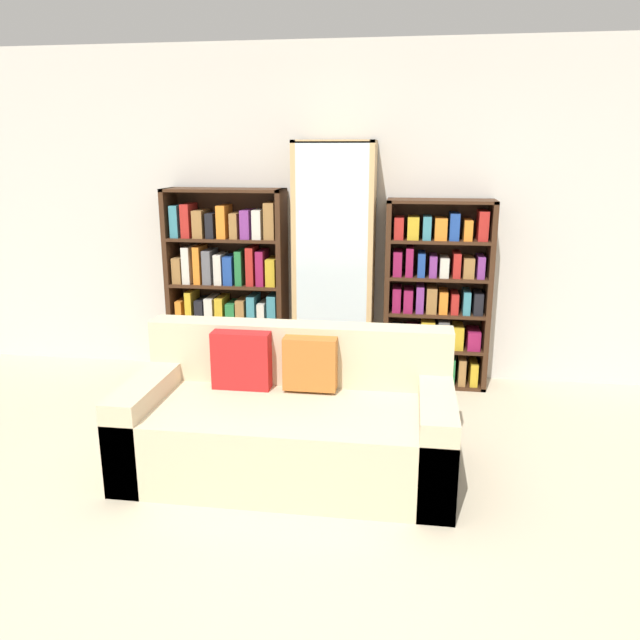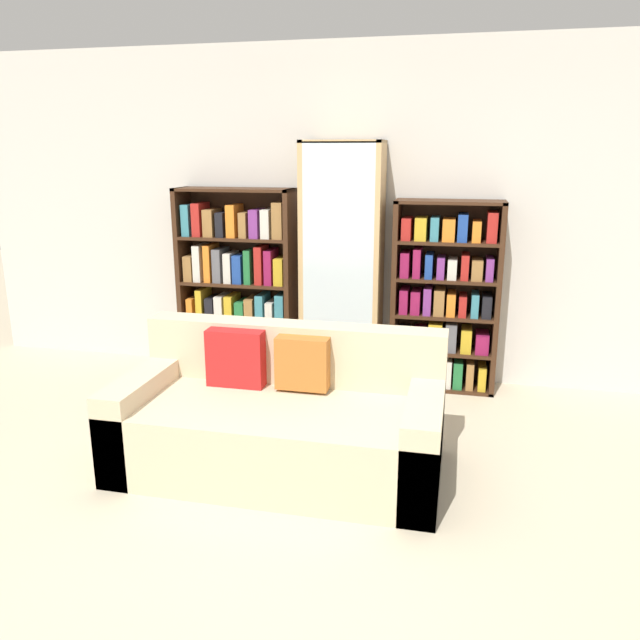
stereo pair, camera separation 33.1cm
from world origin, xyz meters
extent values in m
plane|color=beige|center=(0.00, 0.00, 0.00)|extent=(16.00, 16.00, 0.00)
cube|color=beige|center=(0.00, 2.52, 1.35)|extent=(7.02, 0.06, 2.70)
cube|color=beige|center=(-0.23, 0.69, 0.22)|extent=(1.91, 0.93, 0.44)
cube|color=beige|center=(-0.23, 1.05, 0.63)|extent=(1.91, 0.20, 0.38)
cube|color=beige|center=(-1.09, 0.69, 0.28)|extent=(0.20, 0.93, 0.56)
cube|color=beige|center=(0.62, 0.69, 0.28)|extent=(0.20, 0.93, 0.56)
cube|color=red|center=(-0.57, 0.89, 0.62)|extent=(0.36, 0.12, 0.36)
cube|color=#B76628|center=(-0.14, 0.89, 0.62)|extent=(0.32, 0.12, 0.32)
cube|color=#3D2314|center=(-1.54, 2.31, 0.79)|extent=(0.04, 0.32, 1.57)
cube|color=#3D2314|center=(-0.60, 2.31, 0.79)|extent=(0.04, 0.32, 1.57)
cube|color=#3D2314|center=(-1.07, 2.31, 1.56)|extent=(0.99, 0.32, 0.02)
cube|color=#3D2314|center=(-1.07, 2.31, 0.01)|extent=(0.99, 0.32, 0.02)
cube|color=#3D2314|center=(-1.07, 2.46, 0.79)|extent=(0.99, 0.01, 1.57)
cube|color=#3D2314|center=(-1.07, 2.31, 0.41)|extent=(0.91, 0.32, 0.02)
cube|color=#3D2314|center=(-1.07, 2.31, 0.79)|extent=(0.91, 0.32, 0.02)
cube|color=#3D2314|center=(-1.07, 2.31, 1.17)|extent=(0.91, 0.32, 0.02)
cube|color=olive|center=(-1.46, 2.30, 0.18)|extent=(0.06, 0.24, 0.31)
cube|color=beige|center=(-1.37, 2.30, 0.16)|extent=(0.07, 0.24, 0.27)
cube|color=gold|center=(-1.27, 2.30, 0.15)|extent=(0.07, 0.24, 0.26)
cube|color=beige|center=(-1.17, 2.30, 0.12)|extent=(0.08, 0.24, 0.20)
cube|color=olive|center=(-1.07, 2.30, 0.12)|extent=(0.09, 0.24, 0.20)
cube|color=teal|center=(-0.97, 2.30, 0.15)|extent=(0.07, 0.24, 0.26)
cube|color=#7A3384|center=(-0.87, 2.30, 0.15)|extent=(0.06, 0.24, 0.26)
cube|color=#237038|center=(-0.77, 2.30, 0.12)|extent=(0.08, 0.24, 0.20)
cube|color=teal|center=(-0.67, 2.30, 0.14)|extent=(0.07, 0.24, 0.24)
cube|color=orange|center=(-1.47, 2.30, 0.53)|extent=(0.05, 0.24, 0.23)
cube|color=gold|center=(-1.38, 2.30, 0.57)|extent=(0.06, 0.24, 0.31)
cube|color=black|center=(-1.29, 2.30, 0.54)|extent=(0.07, 0.24, 0.24)
cube|color=beige|center=(-1.21, 2.30, 0.55)|extent=(0.07, 0.24, 0.26)
cube|color=gold|center=(-1.12, 2.30, 0.55)|extent=(0.07, 0.24, 0.27)
cube|color=#237038|center=(-1.02, 2.30, 0.53)|extent=(0.08, 0.24, 0.22)
cube|color=olive|center=(-0.94, 2.30, 0.54)|extent=(0.07, 0.24, 0.25)
cube|color=teal|center=(-0.84, 2.30, 0.56)|extent=(0.07, 0.24, 0.29)
cube|color=beige|center=(-0.76, 2.30, 0.53)|extent=(0.06, 0.24, 0.23)
cube|color=teal|center=(-0.67, 2.30, 0.57)|extent=(0.07, 0.24, 0.30)
cube|color=olive|center=(-1.46, 2.30, 0.90)|extent=(0.07, 0.24, 0.21)
cube|color=beige|center=(-1.38, 2.30, 0.95)|extent=(0.06, 0.24, 0.30)
cube|color=orange|center=(-1.29, 2.30, 0.95)|extent=(0.06, 0.24, 0.31)
cube|color=#5B5B60|center=(-1.21, 2.30, 0.94)|extent=(0.07, 0.24, 0.28)
cube|color=beige|center=(-1.11, 2.30, 0.92)|extent=(0.06, 0.24, 0.25)
cube|color=#1E4293|center=(-1.03, 2.30, 0.92)|extent=(0.08, 0.24, 0.23)
cube|color=#237038|center=(-0.94, 2.30, 0.94)|extent=(0.06, 0.24, 0.28)
cube|color=#AD231E|center=(-0.84, 2.30, 0.95)|extent=(0.06, 0.24, 0.31)
cube|color=#8E1947|center=(-0.76, 2.30, 0.94)|extent=(0.06, 0.24, 0.28)
cube|color=gold|center=(-0.67, 2.30, 0.91)|extent=(0.08, 0.24, 0.22)
cube|color=teal|center=(-1.46, 2.30, 1.31)|extent=(0.07, 0.24, 0.26)
cube|color=#AD231E|center=(-1.37, 2.30, 1.31)|extent=(0.07, 0.24, 0.27)
cube|color=olive|center=(-1.27, 2.30, 1.29)|extent=(0.08, 0.24, 0.22)
cube|color=black|center=(-1.16, 2.30, 1.28)|extent=(0.07, 0.24, 0.20)
cube|color=orange|center=(-1.07, 2.30, 1.31)|extent=(0.07, 0.24, 0.26)
cube|color=olive|center=(-0.97, 2.30, 1.28)|extent=(0.06, 0.24, 0.20)
cube|color=#7A3384|center=(-0.87, 2.30, 1.29)|extent=(0.07, 0.24, 0.23)
cube|color=beige|center=(-0.78, 2.30, 1.30)|extent=(0.07, 0.24, 0.23)
cube|color=olive|center=(-0.68, 2.30, 1.32)|extent=(0.08, 0.24, 0.29)
cube|color=tan|center=(-0.46, 2.29, 0.97)|extent=(0.04, 0.36, 1.95)
cube|color=tan|center=(0.13, 2.29, 0.97)|extent=(0.04, 0.36, 1.95)
cube|color=tan|center=(-0.16, 2.29, 1.93)|extent=(0.64, 0.36, 0.02)
cube|color=tan|center=(-0.16, 2.29, 0.01)|extent=(0.64, 0.36, 0.02)
cube|color=tan|center=(-0.16, 2.46, 0.97)|extent=(0.64, 0.01, 1.95)
cube|color=silver|center=(-0.16, 2.11, 0.97)|extent=(0.56, 0.01, 1.92)
cube|color=tan|center=(-0.16, 2.29, 0.34)|extent=(0.56, 0.32, 0.02)
cube|color=tan|center=(-0.16, 2.29, 0.66)|extent=(0.56, 0.32, 0.02)
cube|color=tan|center=(-0.16, 2.29, 0.97)|extent=(0.56, 0.32, 0.02)
cube|color=tan|center=(-0.16, 2.29, 1.29)|extent=(0.56, 0.32, 0.02)
cube|color=tan|center=(-0.16, 2.29, 1.61)|extent=(0.56, 0.32, 0.02)
cylinder|color=silver|center=(-0.37, 2.29, 0.06)|extent=(0.01, 0.01, 0.07)
cone|color=silver|center=(-0.37, 2.29, 0.14)|extent=(0.07, 0.07, 0.09)
cylinder|color=silver|center=(-0.27, 2.27, 0.06)|extent=(0.01, 0.01, 0.07)
cone|color=silver|center=(-0.27, 2.27, 0.14)|extent=(0.07, 0.07, 0.09)
cylinder|color=silver|center=(-0.16, 2.29, 0.06)|extent=(0.01, 0.01, 0.07)
cone|color=silver|center=(-0.16, 2.29, 0.14)|extent=(0.07, 0.07, 0.09)
cylinder|color=silver|center=(-0.06, 2.27, 0.06)|extent=(0.01, 0.01, 0.07)
cone|color=silver|center=(-0.06, 2.27, 0.14)|extent=(0.07, 0.07, 0.09)
cylinder|color=silver|center=(0.04, 2.28, 0.06)|extent=(0.01, 0.01, 0.07)
cone|color=silver|center=(0.04, 2.28, 0.14)|extent=(0.07, 0.07, 0.09)
cylinder|color=silver|center=(-0.37, 2.28, 0.40)|extent=(0.01, 0.01, 0.09)
cone|color=silver|center=(-0.37, 2.28, 0.49)|extent=(0.07, 0.07, 0.11)
cylinder|color=silver|center=(-0.27, 2.27, 0.40)|extent=(0.01, 0.01, 0.09)
cone|color=silver|center=(-0.27, 2.27, 0.49)|extent=(0.07, 0.07, 0.11)
cylinder|color=silver|center=(-0.16, 2.28, 0.40)|extent=(0.01, 0.01, 0.09)
cone|color=silver|center=(-0.16, 2.28, 0.49)|extent=(0.07, 0.07, 0.11)
cylinder|color=silver|center=(-0.06, 2.30, 0.40)|extent=(0.01, 0.01, 0.09)
cone|color=silver|center=(-0.06, 2.30, 0.49)|extent=(0.07, 0.07, 0.11)
cylinder|color=silver|center=(0.04, 2.29, 0.40)|extent=(0.01, 0.01, 0.09)
cone|color=silver|center=(0.04, 2.29, 0.49)|extent=(0.07, 0.07, 0.11)
cylinder|color=silver|center=(-0.36, 2.30, 0.71)|extent=(0.01, 0.01, 0.09)
cone|color=silver|center=(-0.36, 2.30, 0.81)|extent=(0.09, 0.09, 0.11)
cylinder|color=silver|center=(-0.23, 2.28, 0.71)|extent=(0.01, 0.01, 0.09)
cone|color=silver|center=(-0.23, 2.28, 0.81)|extent=(0.09, 0.09, 0.11)
cylinder|color=silver|center=(-0.10, 2.29, 0.71)|extent=(0.01, 0.01, 0.09)
cone|color=silver|center=(-0.10, 2.29, 0.81)|extent=(0.09, 0.09, 0.11)
cylinder|color=silver|center=(0.03, 2.29, 0.71)|extent=(0.01, 0.01, 0.09)
cone|color=silver|center=(0.03, 2.29, 0.81)|extent=(0.09, 0.09, 0.11)
cylinder|color=silver|center=(-0.37, 2.28, 1.02)|extent=(0.01, 0.01, 0.06)
cone|color=silver|center=(-0.37, 2.28, 1.09)|extent=(0.07, 0.07, 0.08)
cylinder|color=silver|center=(-0.27, 2.30, 1.02)|extent=(0.01, 0.01, 0.06)
cone|color=silver|center=(-0.27, 2.30, 1.09)|extent=(0.07, 0.07, 0.08)
cylinder|color=silver|center=(-0.16, 2.29, 1.02)|extent=(0.01, 0.01, 0.06)
cone|color=silver|center=(-0.16, 2.29, 1.09)|extent=(0.07, 0.07, 0.08)
cylinder|color=silver|center=(-0.06, 2.27, 1.02)|extent=(0.01, 0.01, 0.06)
cone|color=silver|center=(-0.06, 2.27, 1.09)|extent=(0.07, 0.07, 0.08)
cylinder|color=silver|center=(0.04, 2.28, 1.02)|extent=(0.01, 0.01, 0.06)
cone|color=silver|center=(0.04, 2.28, 1.09)|extent=(0.07, 0.07, 0.08)
cylinder|color=silver|center=(-0.34, 2.27, 1.34)|extent=(0.01, 0.01, 0.08)
cone|color=silver|center=(-0.34, 2.27, 1.43)|extent=(0.09, 0.09, 0.10)
cylinder|color=silver|center=(-0.16, 2.30, 1.34)|extent=(0.01, 0.01, 0.08)
cone|color=silver|center=(-0.16, 2.30, 1.43)|extent=(0.09, 0.09, 0.10)
cylinder|color=silver|center=(0.01, 2.30, 1.34)|extent=(0.01, 0.01, 0.08)
cone|color=silver|center=(0.01, 2.30, 1.43)|extent=(0.09, 0.09, 0.10)
cylinder|color=silver|center=(-0.37, 2.30, 1.66)|extent=(0.01, 0.01, 0.09)
cone|color=silver|center=(-0.37, 2.30, 1.76)|extent=(0.07, 0.07, 0.11)
cylinder|color=silver|center=(-0.27, 2.30, 1.66)|extent=(0.01, 0.01, 0.09)
cone|color=silver|center=(-0.27, 2.30, 1.76)|extent=(0.07, 0.07, 0.11)
cylinder|color=silver|center=(-0.16, 2.29, 1.66)|extent=(0.01, 0.01, 0.09)
cone|color=silver|center=(-0.16, 2.29, 1.76)|extent=(0.07, 0.07, 0.11)
cylinder|color=silver|center=(-0.06, 2.27, 1.66)|extent=(0.01, 0.01, 0.09)
cone|color=silver|center=(-0.06, 2.27, 1.76)|extent=(0.07, 0.07, 0.11)
cylinder|color=silver|center=(0.04, 2.29, 1.66)|extent=(0.01, 0.01, 0.09)
cone|color=silver|center=(0.04, 2.29, 1.76)|extent=(0.07, 0.07, 0.11)
cube|color=#3D2314|center=(0.27, 2.31, 0.75)|extent=(0.04, 0.32, 1.50)
cube|color=#3D2314|center=(1.06, 2.31, 0.75)|extent=(0.04, 0.32, 1.50)
cube|color=#3D2314|center=(0.66, 2.31, 1.49)|extent=(0.83, 0.32, 0.02)
cube|color=#3D2314|center=(0.66, 2.31, 0.01)|extent=(0.83, 0.32, 0.02)
cube|color=#3D2314|center=(0.66, 2.46, 0.75)|extent=(0.83, 0.01, 1.50)
cube|color=#3D2314|center=(0.66, 2.31, 0.32)|extent=(0.75, 0.32, 0.02)
cube|color=#3D2314|center=(0.66, 2.31, 0.61)|extent=(0.75, 0.32, 0.02)
cube|color=#3D2314|center=(0.66, 2.31, 0.90)|extent=(0.75, 0.32, 0.02)
cube|color=#3D2314|center=(0.66, 2.31, 1.19)|extent=(0.75, 0.32, 0.02)
cube|color=#AD231E|center=(0.35, 2.30, 0.13)|extent=(0.06, 0.24, 0.21)
cube|color=beige|center=(0.44, 2.30, 0.14)|extent=(0.08, 0.24, 0.23)
cube|color=#7A3384|center=(0.53, 2.30, 0.14)|extent=(0.05, 0.24, 0.22)
cube|color=teal|center=(0.62, 2.30, 0.11)|extent=(0.08, 0.24, 0.18)
cube|color=beige|center=(0.71, 2.30, 0.14)|extent=(0.08, 0.24, 0.23)
cube|color=#237038|center=(0.80, 2.30, 0.13)|extent=(0.07, 0.24, 0.22)
cube|color=olive|center=(0.89, 2.30, 0.13)|extent=(0.06, 0.24, 0.22)
cube|color=gold|center=(0.99, 2.30, 0.12)|extent=(0.06, 0.24, 0.18)
cube|color=#5B5B60|center=(0.36, 2.30, 0.41)|extent=(0.09, 0.24, 0.16)
cube|color=#8E1947|center=(0.48, 2.30, 0.41)|extent=(0.10, 0.24, 0.16)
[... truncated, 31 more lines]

